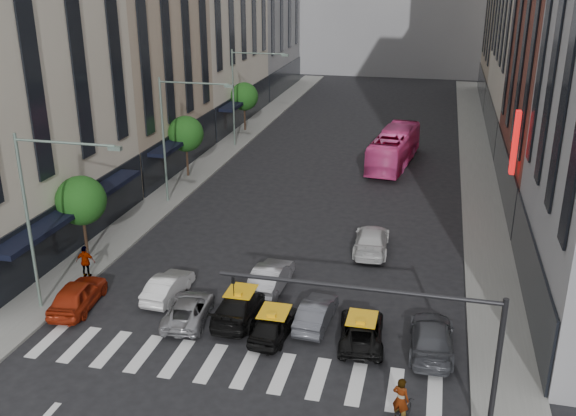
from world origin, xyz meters
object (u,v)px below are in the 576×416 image
Objects in this scene: streetlamp_near at (43,201)px; car_red at (78,295)px; streetlamp_mid at (175,124)px; car_white_front at (168,286)px; pedestrian_far at (86,262)px; motorcycle at (400,414)px; streetlamp_far at (243,85)px; taxi_left at (241,304)px; taxi_center at (274,324)px; bus at (394,148)px.

car_red is (0.84, 0.56, -5.17)m from streetlamp_near.
streetlamp_mid is 15.14m from car_white_front.
streetlamp_near is at bearing 89.59° from pedestrian_far.
car_red reaches higher than motorcycle.
streetlamp_near and streetlamp_far have the same top height.
streetlamp_mid reaches higher than motorcycle.
streetlamp_mid is 17.87m from taxi_left.
taxi_left reaches higher than car_white_front.
motorcycle is at bearing 155.56° from car_red.
taxi_center reaches higher than car_white_front.
bus reaches higher than car_red.
car_white_front is (4.84, 2.66, -5.27)m from streetlamp_near.
streetlamp_near is 12.38m from taxi_center.
motorcycle is at bearing 101.90° from bus.
streetlamp_mid reaches higher than taxi_center.
streetlamp_far reaches higher than bus.
streetlamp_near reaches higher than pedestrian_far.
pedestrian_far is (-0.36, -12.49, -4.83)m from streetlamp_mid.
streetlamp_far is 1.81× the size of taxi_left.
taxi_left is at bearing 169.08° from car_white_front.
streetlamp_far is at bearing -42.07° from motorcycle.
car_white_front is at bearing -80.63° from streetlamp_far.
car_red is 4.52m from car_white_front.
car_red is 2.35× the size of pedestrian_far.
streetlamp_near is 4.87× the size of pedestrian_far.
streetlamp_mid reaches higher than car_white_front.
pedestrian_far is at bearing -9.40° from taxi_center.
streetlamp_near is 2.07× the size of car_red.
streetlamp_near is 18.77m from motorcycle.
streetlamp_near is at bearing 26.55° from car_red.
streetlamp_near is at bearing 31.86° from car_white_front.
car_white_front is 4.47m from taxi_left.
car_white_front is (4.00, 2.10, -0.10)m from car_red.
streetlamp_near is 1.00× the size of streetlamp_mid.
streetlamp_mid is 4.87× the size of pedestrian_far.
car_white_front is at bearing 77.23° from bus.
car_red is 10.36m from taxi_center.
taxi_left is (9.18, -30.43, -5.18)m from streetlamp_far.
streetlamp_mid is at bearing -97.84° from pedestrian_far.
motorcycle is at bearing -49.98° from streetlamp_mid.
streetlamp_near is 32.00m from streetlamp_far.
taxi_left is 9.73m from pedestrian_far.
streetlamp_mid is (0.00, 16.00, 0.00)m from streetlamp_near.
car_white_front is at bearing -13.40° from taxi_left.
bus is (14.38, -2.66, -4.36)m from streetlamp_far.
bus reaches higher than motorcycle.
pedestrian_far is (-5.20, 0.85, 0.44)m from car_white_front.
taxi_center is at bearing 162.56° from car_white_front.
streetlamp_far is at bearing 90.00° from streetlamp_near.
streetlamp_far is 28.90m from pedestrian_far.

